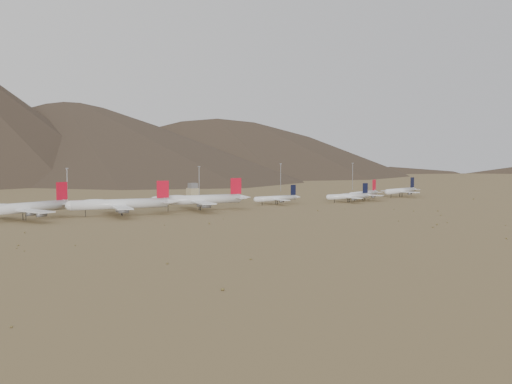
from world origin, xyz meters
TOP-DOWN VIEW (x-y plane):
  - ground at (0.00, 0.00)m, footprint 3000.00×3000.00m
  - widebody_west at (-123.24, 38.11)m, footprint 65.29×51.84m
  - widebody_centre at (-69.42, 30.29)m, footprint 66.58×52.39m
  - widebody_east at (-15.62, 31.53)m, footprint 67.07×52.60m
  - narrowbody_a at (51.31, 37.20)m, footprint 40.48×28.90m
  - narrowbody_b at (105.17, 20.86)m, footprint 41.50×30.04m
  - narrowbody_c at (128.30, 28.98)m, footprint 44.24×32.82m
  - narrowbody_d at (176.49, 35.18)m, footprint 46.25×33.76m
  - control_tower at (30.00, 120.00)m, footprint 8.00×8.00m
  - mast_west at (-68.88, 125.71)m, footprint 2.00×0.60m
  - mast_centre at (30.76, 111.33)m, footprint 2.00×0.60m
  - mast_east at (135.79, 144.32)m, footprint 2.00×0.60m
  - mast_far_east at (204.75, 122.09)m, footprint 2.00×0.60m
  - desert_scrub at (14.22, -95.08)m, footprint 412.13×167.18m

SIDE VIEW (x-z plane):
  - ground at x=0.00m, z-range 0.00..0.00m
  - desert_scrub at x=14.22m, z-range -0.12..0.75m
  - narrowbody_a at x=51.31m, z-range -2.34..11.01m
  - narrowbody_b at x=105.17m, z-range -2.41..11.31m
  - narrowbody_c at x=128.30m, z-range -2.64..12.40m
  - narrowbody_d at x=176.49m, z-range -2.70..12.68m
  - control_tower at x=30.00m, z-range -0.68..11.32m
  - widebody_west at x=-123.24m, z-range -3.11..16.93m
  - widebody_centre at x=-69.42m, z-range -3.12..17.00m
  - widebody_east at x=-15.62m, z-range -3.13..17.04m
  - mast_west at x=-68.88m, z-range 1.35..27.05m
  - mast_centre at x=30.76m, z-range 1.35..27.05m
  - mast_east at x=135.79m, z-range 1.35..27.05m
  - mast_far_east at x=204.75m, z-range 1.35..27.05m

